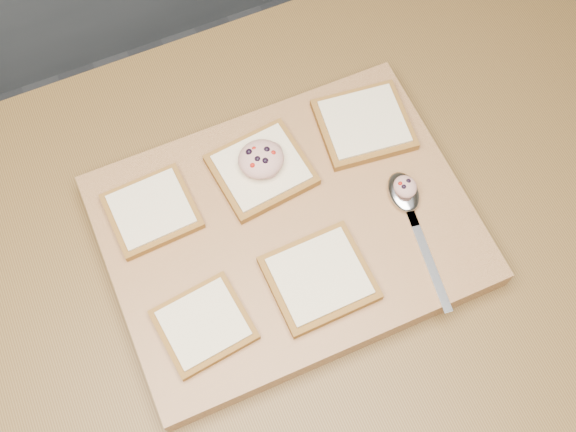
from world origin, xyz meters
The scene contains 11 objects.
ground centered at (0.00, 0.00, 0.00)m, with size 4.00×4.00×0.00m, color #515459.
island_counter centered at (0.00, 0.00, 0.45)m, with size 2.00×0.80×0.90m.
cutting_board centered at (-0.16, 0.02, 0.92)m, with size 0.48×0.37×0.04m, color #B17E4C.
bread_far_left centered at (-0.32, 0.11, 0.95)m, with size 0.12×0.11×0.02m.
bread_far_center centered at (-0.16, 0.11, 0.95)m, with size 0.14×0.13×0.02m.
bread_far_right centered at (0.00, 0.12, 0.95)m, with size 0.14×0.13×0.02m.
bread_near_left centered at (-0.31, -0.06, 0.95)m, with size 0.12×0.11×0.02m.
bread_near_center centered at (-0.15, -0.07, 0.95)m, with size 0.13×0.12×0.02m.
tuna_salad_dollop centered at (-0.16, 0.11, 0.97)m, with size 0.06×0.06×0.03m.
spoon centered at (0.00, -0.01, 0.94)m, with size 0.05×0.21×0.01m.
spoon_salad centered at (0.00, 0.00, 0.96)m, with size 0.03×0.03×0.02m.
Camera 1 is at (-0.31, -0.33, 1.83)m, focal length 45.00 mm.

